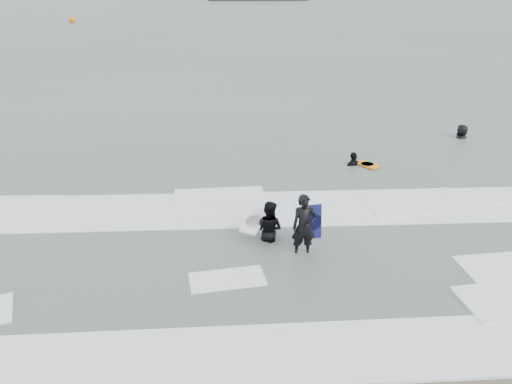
{
  "coord_description": "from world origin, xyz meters",
  "views": [
    {
      "loc": [
        -0.66,
        -8.32,
        6.96
      ],
      "look_at": [
        0.0,
        5.0,
        1.1
      ],
      "focal_mm": 35.0,
      "sensor_mm": 36.0,
      "label": 1
    }
  ],
  "objects_px": {
    "buoy": "(72,20)",
    "surfer_right_near": "(353,166)",
    "surfer_centre": "(303,255)",
    "surfer_right_far": "(461,139)",
    "surfer_wading": "(269,240)"
  },
  "relations": [
    {
      "from": "buoy",
      "to": "surfer_right_near",
      "type": "bearing_deg",
      "value": -65.5
    },
    {
      "from": "surfer_centre",
      "to": "surfer_right_far",
      "type": "xyz_separation_m",
      "value": [
        8.65,
        9.89,
        0.0
      ]
    },
    {
      "from": "surfer_right_near",
      "to": "surfer_right_far",
      "type": "xyz_separation_m",
      "value": [
        5.74,
        3.22,
        0.0
      ]
    },
    {
      "from": "surfer_right_far",
      "to": "buoy",
      "type": "height_order",
      "value": "buoy"
    },
    {
      "from": "surfer_right_near",
      "to": "buoy",
      "type": "distance_m",
      "value": 69.59
    },
    {
      "from": "surfer_right_far",
      "to": "buoy",
      "type": "xyz_separation_m",
      "value": [
        -34.6,
        60.1,
        0.42
      ]
    },
    {
      "from": "surfer_right_near",
      "to": "buoy",
      "type": "relative_size",
      "value": 1.04
    },
    {
      "from": "surfer_wading",
      "to": "buoy",
      "type": "xyz_separation_m",
      "value": [
        -25.09,
        69.1,
        0.42
      ]
    },
    {
      "from": "surfer_right_near",
      "to": "surfer_wading",
      "type": "bearing_deg",
      "value": 30.92
    },
    {
      "from": "surfer_centre",
      "to": "surfer_wading",
      "type": "distance_m",
      "value": 1.23
    },
    {
      "from": "surfer_wading",
      "to": "surfer_right_near",
      "type": "relative_size",
      "value": 1.02
    },
    {
      "from": "surfer_centre",
      "to": "buoy",
      "type": "height_order",
      "value": "buoy"
    },
    {
      "from": "surfer_centre",
      "to": "surfer_right_near",
      "type": "relative_size",
      "value": 1.04
    },
    {
      "from": "surfer_right_far",
      "to": "surfer_centre",
      "type": "bearing_deg",
      "value": -4.31
    },
    {
      "from": "surfer_wading",
      "to": "surfer_right_near",
      "type": "distance_m",
      "value": 6.9
    }
  ]
}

